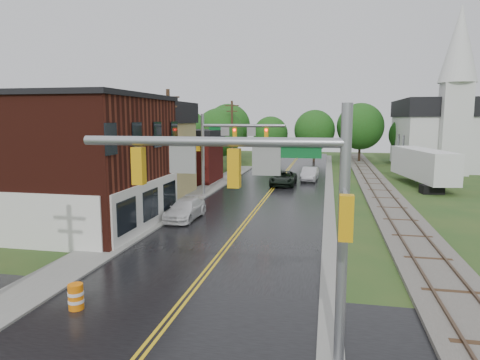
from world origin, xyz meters
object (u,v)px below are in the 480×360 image
(utility_pole_b, at_px, (169,146))
(suv_dark, at_px, (283,179))
(tree_left_e, at_px, (220,134))
(pickup_white, at_px, (185,210))
(tree_left_c, at_px, (168,138))
(utility_pole_c, at_px, (232,135))
(tree_left_b, at_px, (103,129))
(traffic_signal_far, at_px, (226,140))
(church, at_px, (440,126))
(tree_left_a, at_px, (19,139))
(construction_barrel, at_px, (76,297))
(brick_building, at_px, (45,161))
(semi_trailer, at_px, (423,164))
(sedan_silver, at_px, (310,174))
(traffic_signal_near, at_px, (262,189))

(utility_pole_b, relative_size, suv_dark, 1.73)
(tree_left_e, distance_m, pickup_white, 28.52)
(tree_left_c, relative_size, tree_left_e, 0.94)
(utility_pole_c, xyz_separation_m, tree_left_b, (-11.05, -12.10, 1.00))
(traffic_signal_far, xyz_separation_m, pickup_white, (-0.76, -8.94, -4.31))
(traffic_signal_far, bearing_deg, tree_left_c, 128.82)
(church, bearing_deg, tree_left_a, -141.37)
(tree_left_a, height_order, construction_barrel, tree_left_a)
(brick_building, xyz_separation_m, semi_trailer, (27.03, 21.41, -1.92))
(construction_barrel, bearing_deg, tree_left_b, 117.14)
(tree_left_a, distance_m, pickup_white, 16.68)
(pickup_white, xyz_separation_m, construction_barrel, (0.69, -14.06, -0.19))
(traffic_signal_far, relative_size, sedan_silver, 1.61)
(tree_left_c, distance_m, suv_dark, 16.19)
(traffic_signal_near, height_order, tree_left_a, tree_left_a)
(tree_left_a, xyz_separation_m, tree_left_c, (6.00, 18.00, -0.60))
(traffic_signal_far, relative_size, tree_left_a, 0.85)
(tree_left_e, relative_size, construction_barrel, 8.56)
(traffic_signal_far, xyz_separation_m, utility_pole_c, (-3.33, 17.00, -0.25))
(traffic_signal_near, height_order, utility_pole_c, utility_pole_c)
(brick_building, bearing_deg, tree_left_b, 107.61)
(tree_left_a, height_order, semi_trailer, tree_left_a)
(church, xyz_separation_m, traffic_signal_near, (-16.53, -51.74, -0.87))
(sedan_silver, xyz_separation_m, semi_trailer, (11.26, -1.55, 1.48))
(suv_dark, bearing_deg, sedan_silver, 58.08)
(pickup_white, height_order, semi_trailer, semi_trailer)
(suv_dark, bearing_deg, tree_left_e, 130.54)
(tree_left_e, bearing_deg, church, 15.20)
(tree_left_c, height_order, suv_dark, tree_left_c)
(utility_pole_b, bearing_deg, construction_barrel, -79.74)
(church, height_order, traffic_signal_near, church)
(brick_building, distance_m, church, 50.58)
(pickup_white, distance_m, semi_trailer, 26.31)
(tree_left_a, bearing_deg, tree_left_c, 71.57)
(brick_building, distance_m, traffic_signal_near, 20.60)
(suv_dark, bearing_deg, tree_left_c, 159.71)
(utility_pole_c, relative_size, tree_left_b, 0.93)
(tree_left_e, relative_size, suv_dark, 1.57)
(brick_building, xyz_separation_m, utility_pole_b, (5.68, 7.00, 0.57))
(tree_left_e, bearing_deg, traffic_signal_far, -74.11)
(traffic_signal_near, distance_m, utility_pole_c, 43.24)
(sedan_silver, bearing_deg, traffic_signal_near, -86.03)
(traffic_signal_near, bearing_deg, utility_pole_b, 117.19)
(tree_left_c, bearing_deg, tree_left_a, -108.43)
(tree_left_e, xyz_separation_m, suv_dark, (9.65, -11.75, -4.09))
(tree_left_a, xyz_separation_m, tree_left_b, (2.00, 10.00, 0.60))
(traffic_signal_far, distance_m, pickup_white, 9.96)
(suv_dark, bearing_deg, brick_building, -123.60)
(brick_building, xyz_separation_m, sedan_silver, (15.77, 22.96, -3.40))
(utility_pole_c, relative_size, construction_barrel, 9.44)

